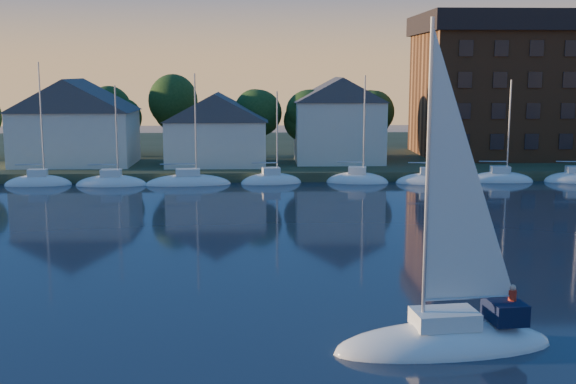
{
  "coord_description": "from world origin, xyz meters",
  "views": [
    {
      "loc": [
        -1.01,
        -24.39,
        11.5
      ],
      "look_at": [
        0.73,
        22.0,
        3.69
      ],
      "focal_mm": 45.0,
      "sensor_mm": 36.0,
      "label": 1
    }
  ],
  "objects_px": {
    "clubhouse_west": "(75,121)",
    "hero_sailboat": "(447,334)",
    "clubhouse_east": "(339,119)",
    "clubhouse_centre": "(217,128)",
    "condo_block": "(542,85)"
  },
  "relations": [
    {
      "from": "clubhouse_centre",
      "to": "condo_block",
      "type": "distance_m",
      "value": 41.05
    },
    {
      "from": "clubhouse_west",
      "to": "condo_block",
      "type": "xyz_separation_m",
      "value": [
        56.0,
        6.95,
        3.86
      ]
    },
    {
      "from": "clubhouse_east",
      "to": "clubhouse_centre",
      "type": "bearing_deg",
      "value": -171.87
    },
    {
      "from": "clubhouse_centre",
      "to": "clubhouse_east",
      "type": "distance_m",
      "value": 14.17
    },
    {
      "from": "condo_block",
      "to": "hero_sailboat",
      "type": "xyz_separation_m",
      "value": [
        -27.25,
        -60.82,
        -9.18
      ]
    },
    {
      "from": "clubhouse_east",
      "to": "hero_sailboat",
      "type": "distance_m",
      "value": 55.15
    },
    {
      "from": "hero_sailboat",
      "to": "condo_block",
      "type": "bearing_deg",
      "value": -120.64
    },
    {
      "from": "clubhouse_west",
      "to": "hero_sailboat",
      "type": "height_order",
      "value": "hero_sailboat"
    },
    {
      "from": "clubhouse_centre",
      "to": "hero_sailboat",
      "type": "bearing_deg",
      "value": -76.44
    },
    {
      "from": "clubhouse_centre",
      "to": "hero_sailboat",
      "type": "relative_size",
      "value": 0.79
    },
    {
      "from": "clubhouse_centre",
      "to": "clubhouse_east",
      "type": "relative_size",
      "value": 1.1
    },
    {
      "from": "clubhouse_west",
      "to": "hero_sailboat",
      "type": "distance_m",
      "value": 61.3
    },
    {
      "from": "clubhouse_west",
      "to": "clubhouse_east",
      "type": "distance_m",
      "value": 30.02
    },
    {
      "from": "clubhouse_west",
      "to": "clubhouse_centre",
      "type": "xyz_separation_m",
      "value": [
        16.0,
        -1.0,
        -0.8
      ]
    },
    {
      "from": "clubhouse_east",
      "to": "condo_block",
      "type": "xyz_separation_m",
      "value": [
        26.0,
        5.95,
        3.79
      ]
    }
  ]
}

